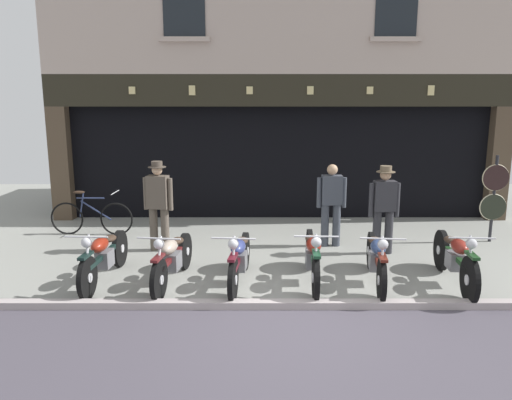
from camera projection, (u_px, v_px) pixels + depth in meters
name	position (u px, v px, depth m)	size (l,w,h in m)	color
ground	(302.00, 349.00, 5.70)	(22.50, 22.00, 0.18)	gray
shop_facade	(275.00, 139.00, 13.18)	(10.80, 4.42, 6.33)	black
motorcycle_far_left	(102.00, 256.00, 7.61)	(0.62, 2.02, 0.90)	black
motorcycle_left	(170.00, 258.00, 7.52)	(0.62, 1.93, 0.89)	black
motorcycle_center_left	(238.00, 258.00, 7.50)	(0.62, 1.96, 0.91)	black
motorcycle_center	(311.00, 256.00, 7.55)	(0.62, 2.02, 0.92)	black
motorcycle_center_right	(374.00, 258.00, 7.51)	(0.62, 2.01, 0.91)	black
motorcycle_right	(453.00, 258.00, 7.47)	(0.62, 2.04, 0.93)	black
salesman_left	(156.00, 202.00, 9.10)	(0.55, 0.32, 1.67)	brown
shopkeeper_center	(329.00, 201.00, 9.41)	(0.56, 0.25, 1.57)	#3D424C
salesman_right	(382.00, 206.00, 8.94)	(0.56, 0.33, 1.61)	#2D2D33
tyre_sign_pole	(492.00, 193.00, 9.67)	(0.52, 0.06, 1.71)	#232328
advert_board_near	(178.00, 145.00, 11.59)	(0.72, 0.03, 1.10)	silver
advert_board_far	(124.00, 140.00, 11.56)	(0.66, 0.03, 0.98)	silver
leaning_bicycle	(89.00, 217.00, 10.31)	(1.73, 0.50, 0.93)	black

